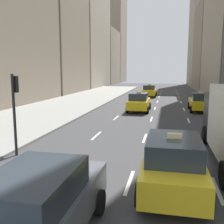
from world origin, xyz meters
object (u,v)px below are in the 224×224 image
taxi_fourth (149,91)px  sedan_black_near (39,207)px  taxi_third (200,102)px  traffic_light_pole (15,101)px  taxi_lead (173,163)px  taxi_second (139,102)px

taxi_fourth → sedan_black_near: bearing=-90.0°
taxi_third → traffic_light_pole: 18.00m
traffic_light_pole → sedan_black_near: bearing=-54.4°
taxi_fourth → taxi_lead: bearing=-84.7°
taxi_lead → sedan_black_near: size_ratio=0.96×
taxi_second → sedan_black_near: taxi_second is taller
taxi_second → traffic_light_pole: 14.58m
taxi_fourth → traffic_light_pole: 28.26m
taxi_lead → taxi_third: (2.80, 17.34, 0.00)m
taxi_third → taxi_fourth: 13.93m
sedan_black_near → traffic_light_pole: (-3.95, 5.52, 1.51)m
taxi_fourth → sedan_black_near: 33.46m
taxi_second → traffic_light_pole: (-3.95, -13.95, 1.53)m
taxi_third → traffic_light_pole: size_ratio=1.22×
sedan_black_near → traffic_light_pole: bearing=125.6°
taxi_lead → traffic_light_pole: (-6.75, 2.15, 1.53)m
taxi_lead → sedan_black_near: bearing=-129.7°
taxi_lead → taxi_fourth: bearing=95.3°
taxi_second → taxi_third: (5.60, 1.23, 0.00)m
taxi_second → sedan_black_near: size_ratio=0.96×
taxi_third → traffic_light_pole: (-9.55, -15.18, 1.53)m
taxi_third → taxi_fourth: same height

